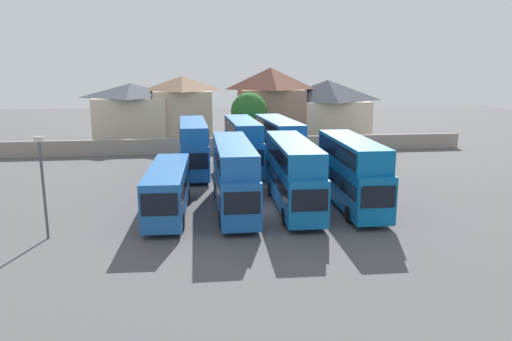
% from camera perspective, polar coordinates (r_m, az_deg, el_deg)
% --- Properties ---
extents(ground, '(140.00, 140.00, 0.00)m').
position_cam_1_polar(ground, '(51.42, -2.18, 1.11)').
color(ground, '#4C4C4F').
extents(depot_boundary_wall, '(56.00, 0.50, 1.80)m').
position_cam_1_polar(depot_boundary_wall, '(56.50, -2.70, 3.04)').
color(depot_boundary_wall, gray).
rests_on(depot_boundary_wall, ground).
extents(bus_1, '(2.87, 10.40, 3.32)m').
position_cam_1_polar(bus_1, '(33.08, -10.41, -2.01)').
color(bus_1, '#1D59A3').
rests_on(bus_1, ground).
extents(bus_2, '(2.57, 11.80, 4.79)m').
position_cam_1_polar(bus_2, '(33.53, -2.66, -0.21)').
color(bus_2, '#1755A4').
rests_on(bus_2, ground).
extents(bus_3, '(2.86, 11.57, 4.83)m').
position_cam_1_polar(bus_3, '(34.02, 4.41, -0.02)').
color(bus_3, '#0F5FA5').
rests_on(bus_3, ground).
extents(bus_4, '(2.76, 10.80, 4.94)m').
position_cam_1_polar(bus_4, '(34.76, 11.30, 0.14)').
color(bus_4, '#0A5FA1').
rests_on(bus_4, ground).
extents(bus_5, '(2.72, 11.56, 4.88)m').
position_cam_1_polar(bus_5, '(45.85, -7.45, 3.14)').
color(bus_5, '#1858A1').
rests_on(bus_5, ground).
extents(bus_6, '(2.80, 10.74, 4.98)m').
position_cam_1_polar(bus_6, '(46.10, -1.57, 3.35)').
color(bus_6, '#175BA1').
rests_on(bus_6, ground).
extents(bus_7, '(3.27, 11.78, 4.93)m').
position_cam_1_polar(bus_7, '(46.89, 2.71, 3.47)').
color(bus_7, '#1C56A1').
rests_on(bus_7, ground).
extents(house_terrace_left, '(9.59, 7.83, 7.77)m').
position_cam_1_polar(house_terrace_left, '(65.98, -14.50, 6.67)').
color(house_terrace_left, beige).
rests_on(house_terrace_left, ground).
extents(house_terrace_centre, '(7.84, 7.19, 8.71)m').
position_cam_1_polar(house_terrace_centre, '(65.56, -8.62, 7.31)').
color(house_terrace_centre, '#C6B293').
rests_on(house_terrace_centre, ground).
extents(house_terrace_right, '(8.68, 7.27, 9.79)m').
position_cam_1_polar(house_terrace_right, '(65.00, 1.72, 7.89)').
color(house_terrace_right, '#9E7A60').
rests_on(house_terrace_right, ground).
extents(house_terrace_far_right, '(11.07, 7.65, 8.13)m').
position_cam_1_polar(house_terrace_far_right, '(67.17, 8.42, 7.19)').
color(house_terrace_far_right, beige).
rests_on(house_terrace_far_right, ground).
extents(tree_left_of_lot, '(4.45, 4.45, 6.86)m').
position_cam_1_polar(tree_left_of_lot, '(58.71, -0.83, 7.05)').
color(tree_left_of_lot, brown).
rests_on(tree_left_of_lot, ground).
extents(lamp_post_lot_edge, '(0.50, 0.24, 6.07)m').
position_cam_1_polar(lamp_post_lot_edge, '(30.24, -23.97, -1.15)').
color(lamp_post_lot_edge, '#4C4C51').
rests_on(lamp_post_lot_edge, ground).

